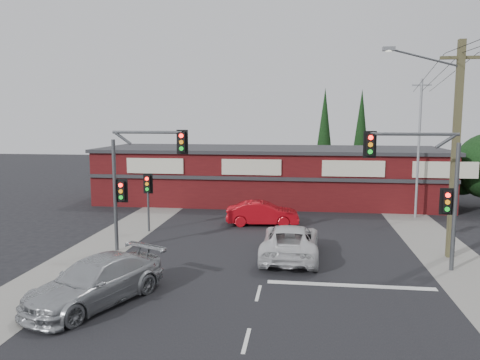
# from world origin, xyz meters

# --- Properties ---
(ground) EXTENTS (120.00, 120.00, 0.00)m
(ground) POSITION_xyz_m (0.00, 0.00, 0.00)
(ground) COLOR black
(ground) RESTS_ON ground
(road_strip) EXTENTS (14.00, 70.00, 0.01)m
(road_strip) POSITION_xyz_m (0.00, 5.00, 0.01)
(road_strip) COLOR black
(road_strip) RESTS_ON ground
(verge_left) EXTENTS (3.00, 70.00, 0.02)m
(verge_left) POSITION_xyz_m (-8.50, 5.00, 0.01)
(verge_left) COLOR gray
(verge_left) RESTS_ON ground
(verge_right) EXTENTS (3.00, 70.00, 0.02)m
(verge_right) POSITION_xyz_m (8.50, 5.00, 0.01)
(verge_right) COLOR gray
(verge_right) RESTS_ON ground
(stop_line) EXTENTS (6.50, 0.35, 0.01)m
(stop_line) POSITION_xyz_m (3.50, -1.50, 0.01)
(stop_line) COLOR silver
(stop_line) RESTS_ON ground
(white_suv) EXTENTS (2.66, 5.61, 1.55)m
(white_suv) POSITION_xyz_m (1.05, 2.02, 0.77)
(white_suv) COLOR silver
(white_suv) RESTS_ON ground
(silver_suv) EXTENTS (4.29, 5.93, 1.59)m
(silver_suv) POSITION_xyz_m (-5.62, -4.48, 0.80)
(silver_suv) COLOR #AAADB0
(silver_suv) RESTS_ON ground
(red_sedan) EXTENTS (4.53, 1.93, 1.45)m
(red_sedan) POSITION_xyz_m (-0.82, 8.56, 0.73)
(red_sedan) COLOR #B50B14
(red_sedan) RESTS_ON ground
(lane_dashes) EXTENTS (0.12, 47.29, 0.01)m
(lane_dashes) POSITION_xyz_m (0.00, 4.84, 0.01)
(lane_dashes) COLOR silver
(lane_dashes) RESTS_ON ground
(shop_building) EXTENTS (27.30, 8.40, 4.22)m
(shop_building) POSITION_xyz_m (-0.99, 16.99, 2.13)
(shop_building) COLOR #460E10
(shop_building) RESTS_ON ground
(conifer_near) EXTENTS (1.80, 1.80, 9.25)m
(conifer_near) POSITION_xyz_m (3.50, 24.00, 5.48)
(conifer_near) COLOR #2D2116
(conifer_near) RESTS_ON ground
(conifer_far) EXTENTS (1.80, 1.80, 9.25)m
(conifer_far) POSITION_xyz_m (7.00, 26.00, 5.48)
(conifer_far) COLOR #2D2116
(conifer_far) RESTS_ON ground
(traffic_mast_left) EXTENTS (3.77, 0.27, 5.97)m
(traffic_mast_left) POSITION_xyz_m (-6.43, 2.00, 3.93)
(traffic_mast_left) COLOR #47494C
(traffic_mast_left) RESTS_ON ground
(traffic_mast_right) EXTENTS (3.96, 0.27, 5.97)m
(traffic_mast_right) POSITION_xyz_m (6.86, 1.00, 3.95)
(traffic_mast_right) COLOR #47494C
(traffic_mast_right) RESTS_ON ground
(pedestal_signal) EXTENTS (0.55, 0.27, 3.38)m
(pedestal_signal) POSITION_xyz_m (-7.20, 6.01, 2.41)
(pedestal_signal) COLOR #47494C
(pedestal_signal) RESTS_ON ground
(utility_pole) EXTENTS (4.38, 0.59, 10.00)m
(utility_pole) POSITION_xyz_m (8.36, 2.99, 5.40)
(utility_pole) COLOR brown
(utility_pole) RESTS_ON ground
(steel_pole) EXTENTS (1.20, 0.16, 9.00)m
(steel_pole) POSITION_xyz_m (9.00, 12.00, 4.70)
(steel_pole) COLOR gray
(steel_pole) RESTS_ON ground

